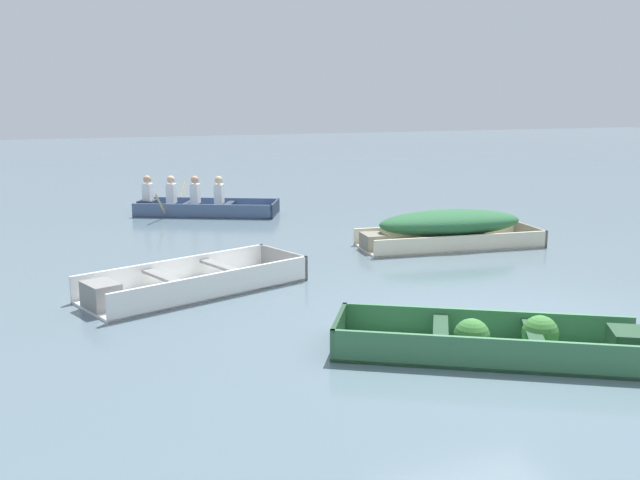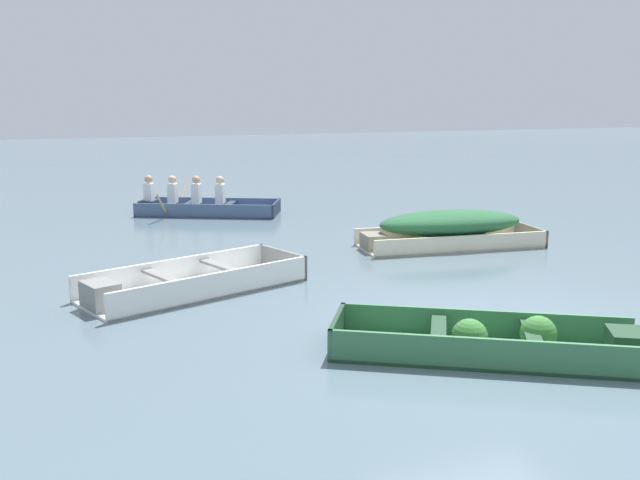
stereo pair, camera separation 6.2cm
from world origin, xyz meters
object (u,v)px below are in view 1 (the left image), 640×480
at_px(skiff_white_near_moored, 186,284).
at_px(skiff_cream_mid_moored, 449,226).
at_px(rowboat_slate_blue_with_crew, 197,205).
at_px(dinghy_green_foreground, 501,342).

bearing_deg(skiff_white_near_moored, skiff_cream_mid_moored, 16.09).
bearing_deg(skiff_white_near_moored, rowboat_slate_blue_with_crew, 78.00).
relative_size(dinghy_green_foreground, skiff_white_near_moored, 0.98).
bearing_deg(skiff_white_near_moored, dinghy_green_foreground, -52.93).
bearing_deg(rowboat_slate_blue_with_crew, skiff_white_near_moored, -102.00).
height_order(skiff_cream_mid_moored, rowboat_slate_blue_with_crew, rowboat_slate_blue_with_crew).
relative_size(skiff_cream_mid_moored, rowboat_slate_blue_with_crew, 1.01).
height_order(dinghy_green_foreground, rowboat_slate_blue_with_crew, rowboat_slate_blue_with_crew).
xyz_separation_m(skiff_white_near_moored, rowboat_slate_blue_with_crew, (1.39, 6.53, 0.09)).
distance_m(skiff_cream_mid_moored, rowboat_slate_blue_with_crew, 6.24).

